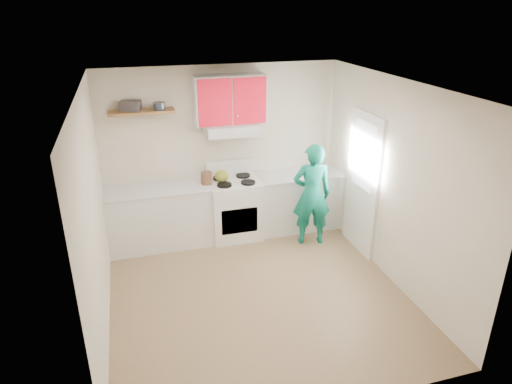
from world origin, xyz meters
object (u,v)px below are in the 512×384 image
object	(u,v)px
crock	(207,179)
person	(312,195)
stove	(235,209)
tin	(159,106)
kettle	(222,176)

from	to	relation	value
crock	person	bearing A→B (deg)	-19.75
person	stove	bearing A→B (deg)	-14.51
stove	crock	distance (m)	0.68
stove	person	xyz separation A→B (m)	(1.05, -0.53, 0.33)
stove	crock	bearing A→B (deg)	179.65
stove	crock	world-z (taller)	crock
tin	person	world-z (taller)	tin
stove	crock	xyz separation A→B (m)	(-0.42, 0.00, 0.54)
stove	tin	xyz separation A→B (m)	(-1.00, 0.14, 1.63)
stove	crock	size ratio (longest dim) A/B	4.56
stove	kettle	size ratio (longest dim) A/B	4.39
stove	person	world-z (taller)	person
tin	person	bearing A→B (deg)	-17.95
tin	person	xyz separation A→B (m)	(2.06, -0.67, -1.30)
tin	stove	bearing A→B (deg)	-8.04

